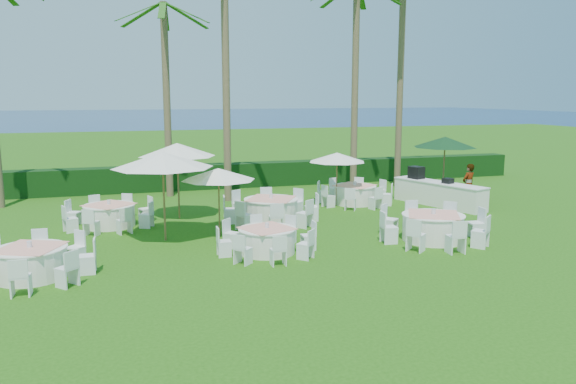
# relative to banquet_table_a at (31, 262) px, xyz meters

# --- Properties ---
(ground) EXTENTS (120.00, 120.00, 0.00)m
(ground) POSITION_rel_banquet_table_a_xyz_m (6.44, 0.50, -0.42)
(ground) COLOR #1E530E
(ground) RESTS_ON ground
(hedge) EXTENTS (34.00, 1.00, 1.20)m
(hedge) POSITION_rel_banquet_table_a_xyz_m (6.44, 12.50, 0.18)
(hedge) COLOR black
(hedge) RESTS_ON ground
(ocean) EXTENTS (260.00, 260.00, 0.00)m
(ocean) POSITION_rel_banquet_table_a_xyz_m (6.44, 102.50, -0.42)
(ocean) COLOR #071B4F
(ocean) RESTS_ON ground
(banquet_table_a) EXTENTS (3.14, 3.14, 0.95)m
(banquet_table_a) POSITION_rel_banquet_table_a_xyz_m (0.00, 0.00, 0.00)
(banquet_table_a) COLOR white
(banquet_table_a) RESTS_ON ground
(banquet_table_b) EXTENTS (2.94, 2.94, 0.90)m
(banquet_table_b) POSITION_rel_banquet_table_a_xyz_m (6.30, 0.46, -0.03)
(banquet_table_b) COLOR white
(banquet_table_b) RESTS_ON ground
(banquet_table_c) EXTENTS (3.45, 3.45, 1.03)m
(banquet_table_c) POSITION_rel_banquet_table_a_xyz_m (11.70, 0.30, 0.04)
(banquet_table_c) COLOR white
(banquet_table_c) RESTS_ON ground
(banquet_table_d) EXTENTS (3.06, 3.06, 0.95)m
(banquet_table_d) POSITION_rel_banquet_table_a_xyz_m (1.85, 5.33, -0.00)
(banquet_table_d) COLOR white
(banquet_table_d) RESTS_ON ground
(banquet_table_e) EXTENTS (3.48, 3.48, 1.04)m
(banquet_table_e) POSITION_rel_banquet_table_a_xyz_m (7.49, 4.38, 0.04)
(banquet_table_e) COLOR white
(banquet_table_e) RESTS_ON ground
(banquet_table_f) EXTENTS (3.17, 3.17, 0.96)m
(banquet_table_f) POSITION_rel_banquet_table_a_xyz_m (11.79, 6.68, 0.00)
(banquet_table_f) COLOR white
(banquet_table_f) RESTS_ON ground
(umbrella_a) EXTENTS (3.16, 3.16, 2.82)m
(umbrella_a) POSITION_rel_banquet_table_a_xyz_m (3.56, 2.80, 2.16)
(umbrella_a) COLOR brown
(umbrella_a) RESTS_ON ground
(umbrella_b) EXTENTS (2.41, 2.41, 2.24)m
(umbrella_b) POSITION_rel_banquet_table_a_xyz_m (5.32, 2.90, 1.63)
(umbrella_b) COLOR brown
(umbrella_b) RESTS_ON ground
(umbrella_c) EXTENTS (2.81, 2.81, 2.83)m
(umbrella_c) POSITION_rel_banquet_table_a_xyz_m (4.33, 5.92, 2.17)
(umbrella_c) COLOR brown
(umbrella_c) RESTS_ON ground
(umbrella_d) EXTENTS (2.39, 2.39, 2.22)m
(umbrella_d) POSITION_rel_banquet_table_a_xyz_m (10.93, 6.60, 1.61)
(umbrella_d) COLOR brown
(umbrella_d) RESTS_ON ground
(umbrella_green) EXTENTS (2.79, 2.79, 2.75)m
(umbrella_green) POSITION_rel_banquet_table_a_xyz_m (16.16, 6.82, 2.10)
(umbrella_green) COLOR brown
(umbrella_green) RESTS_ON ground
(buffet_table) EXTENTS (2.26, 4.32, 1.52)m
(buffet_table) POSITION_rel_banquet_table_a_xyz_m (15.00, 5.34, 0.11)
(buffet_table) COLOR white
(buffet_table) RESTS_ON ground
(staff_person) EXTENTS (0.74, 0.60, 1.76)m
(staff_person) POSITION_rel_banquet_table_a_xyz_m (16.16, 4.93, 0.47)
(staff_person) COLOR gray
(staff_person) RESTS_ON ground
(palm_b) EXTENTS (4.17, 4.40, 8.57)m
(palm_b) POSITION_rel_banquet_table_a_xyz_m (4.44, 10.84, 4.32)
(palm_b) COLOR brown
(palm_b) RESTS_ON ground
(palm_c) EXTENTS (4.41, 4.04, 10.26)m
(palm_c) POSITION_rel_banquet_table_a_xyz_m (6.78, 8.96, 5.19)
(palm_c) COLOR brown
(palm_c) RESTS_ON ground
(palm_d) EXTENTS (4.41, 4.03, 9.75)m
(palm_d) POSITION_rel_banquet_table_a_xyz_m (13.10, 9.85, 4.93)
(palm_d) COLOR brown
(palm_d) RESTS_ON ground
(palm_e) EXTENTS (4.38, 4.23, 10.28)m
(palm_e) POSITION_rel_banquet_table_a_xyz_m (15.71, 10.32, 5.20)
(palm_e) COLOR brown
(palm_e) RESTS_ON ground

